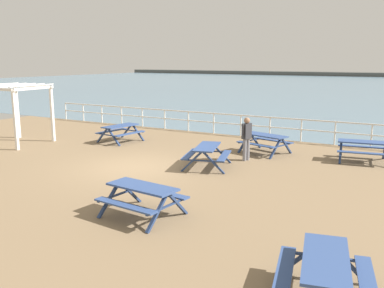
# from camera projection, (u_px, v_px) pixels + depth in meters

# --- Properties ---
(ground_plane) EXTENTS (30.00, 24.00, 0.20)m
(ground_plane) POSITION_uv_depth(u_px,v_px,m) (135.00, 170.00, 15.05)
(ground_plane) COLOR #846B4C
(sea_band) EXTENTS (142.00, 90.00, 0.01)m
(sea_band) POSITION_uv_depth(u_px,v_px,m) (360.00, 87.00, 59.93)
(sea_band) COLOR slate
(sea_band) RESTS_ON ground
(seaward_railing) EXTENTS (23.07, 0.07, 1.08)m
(seaward_railing) POSITION_uv_depth(u_px,v_px,m) (227.00, 120.00, 21.48)
(seaward_railing) COLOR white
(seaward_railing) RESTS_ON ground
(picnic_table_near_left) EXTENTS (1.94, 1.69, 0.80)m
(picnic_table_near_left) POSITION_uv_depth(u_px,v_px,m) (143.00, 193.00, 10.23)
(picnic_table_near_left) COLOR #334C84
(picnic_table_near_left) RESTS_ON ground
(picnic_table_near_right) EXTENTS (1.73, 1.97, 0.80)m
(picnic_table_near_right) POSITION_uv_depth(u_px,v_px,m) (120.00, 129.00, 19.66)
(picnic_table_near_right) COLOR #334C84
(picnic_table_near_right) RESTS_ON ground
(picnic_table_mid_centre) EXTENTS (2.01, 1.78, 0.80)m
(picnic_table_mid_centre) POSITION_uv_depth(u_px,v_px,m) (363.00, 146.00, 15.80)
(picnic_table_mid_centre) COLOR #334C84
(picnic_table_mid_centre) RESTS_ON ground
(picnic_table_far_left) EXTENTS (2.14, 1.93, 0.80)m
(picnic_table_far_left) POSITION_uv_depth(u_px,v_px,m) (265.00, 139.00, 17.21)
(picnic_table_far_left) COLOR #334C84
(picnic_table_far_left) RESTS_ON ground
(picnic_table_far_right) EXTENTS (1.95, 2.15, 0.80)m
(picnic_table_far_right) POSITION_uv_depth(u_px,v_px,m) (207.00, 151.00, 14.94)
(picnic_table_far_right) COLOR #334C84
(picnic_table_far_right) RESTS_ON ground
(picnic_table_seaward) EXTENTS (1.86, 2.08, 0.80)m
(picnic_table_seaward) POSITION_uv_depth(u_px,v_px,m) (325.00, 269.00, 6.52)
(picnic_table_seaward) COLOR #334C84
(picnic_table_seaward) RESTS_ON ground
(visitor) EXTENTS (0.32, 0.50, 1.66)m
(visitor) POSITION_uv_depth(u_px,v_px,m) (247.00, 136.00, 15.87)
(visitor) COLOR slate
(visitor) RESTS_ON ground
(lattice_pergola) EXTENTS (2.65, 2.77, 2.70)m
(lattice_pergola) POSITION_uv_depth(u_px,v_px,m) (15.00, 100.00, 18.95)
(lattice_pergola) COLOR white
(lattice_pergola) RESTS_ON ground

